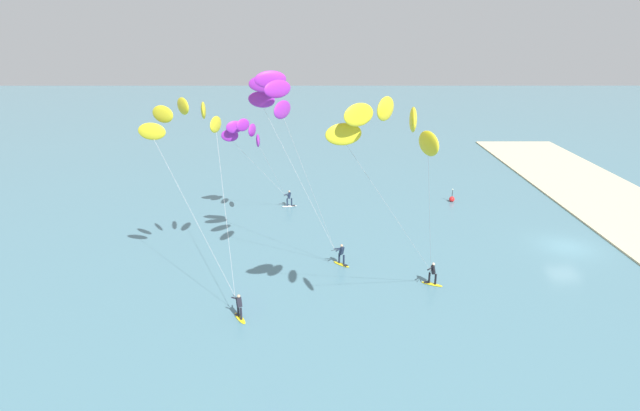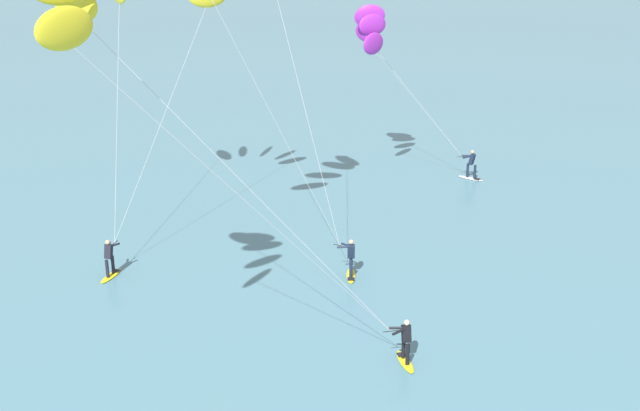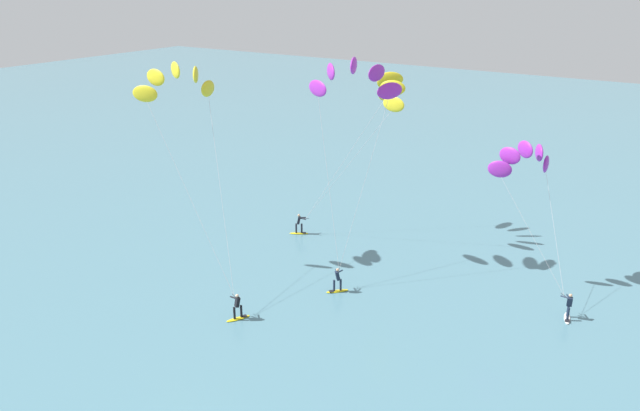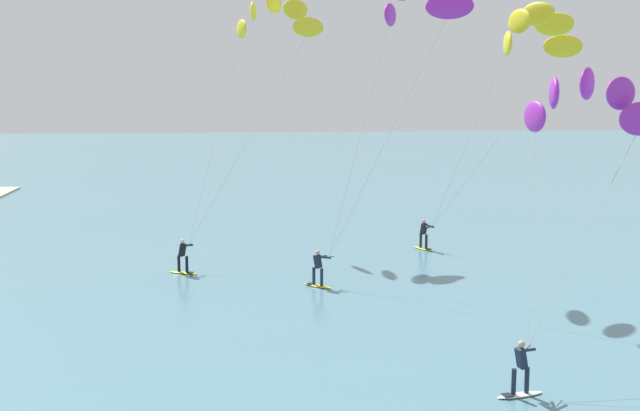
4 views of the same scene
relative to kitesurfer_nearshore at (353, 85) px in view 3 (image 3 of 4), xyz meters
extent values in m
ellipsoid|color=yellow|center=(1.79, -4.60, -12.60)|extent=(1.28, 1.35, 0.08)
cube|color=black|center=(1.51, -4.91, -12.55)|extent=(0.40, 0.40, 0.02)
cylinder|color=#192338|center=(1.93, -4.44, -12.17)|extent=(0.14, 0.14, 0.78)
cylinder|color=#192338|center=(1.64, -4.77, -12.17)|extent=(0.14, 0.14, 0.78)
cube|color=#192338|center=(1.79, -4.60, -11.48)|extent=(0.44, 0.44, 0.63)
sphere|color=tan|center=(1.79, -4.60, -11.06)|extent=(0.20, 0.20, 0.20)
cylinder|color=black|center=(1.59, -4.09, -11.33)|extent=(0.23, 0.52, 0.03)
cylinder|color=#192338|center=(1.58, -4.39, -11.30)|extent=(0.48, 0.50, 0.15)
cylinder|color=#192338|center=(1.79, -4.31, -11.30)|extent=(0.10, 0.60, 0.15)
ellipsoid|color=purple|center=(2.18, 1.03, -0.33)|extent=(1.14, 2.04, 1.10)
ellipsoid|color=purple|center=(1.35, 0.71, 0.80)|extent=(0.37, 2.10, 1.10)
ellipsoid|color=purple|center=(-0.06, 0.16, 1.23)|extent=(1.05, 2.07, 1.10)
ellipsoid|color=purple|center=(-1.48, -0.38, 0.80)|extent=(1.68, 1.73, 1.10)
ellipsoid|color=purple|center=(-2.31, -0.70, -0.33)|extent=(2.04, 1.14, 1.10)
cylinder|color=#B2B2B7|center=(1.88, -1.53, -5.98)|extent=(0.61, 5.14, 10.70)
cylinder|color=#B2B2B7|center=(-0.36, -2.40, -5.98)|extent=(3.91, 3.41, 10.70)
ellipsoid|color=yellow|center=(-1.39, -10.80, -12.60)|extent=(1.01, 1.50, 0.08)
cube|color=black|center=(-1.20, -10.44, -12.55)|extent=(0.38, 0.38, 0.02)
cylinder|color=black|center=(-1.49, -11.00, -12.17)|extent=(0.14, 0.14, 0.78)
cylinder|color=black|center=(-1.29, -10.61, -12.17)|extent=(0.14, 0.14, 0.78)
cube|color=black|center=(-1.39, -10.80, -11.48)|extent=(0.41, 0.42, 0.63)
sphere|color=beige|center=(-1.39, -10.80, -11.06)|extent=(0.20, 0.20, 0.20)
cylinder|color=black|center=(-1.87, -10.53, -11.33)|extent=(0.49, 0.29, 0.03)
cylinder|color=black|center=(-1.68, -10.77, -11.30)|extent=(0.61, 0.17, 0.15)
cylinder|color=black|center=(-1.58, -10.57, -11.30)|extent=(0.45, 0.52, 0.15)
ellipsoid|color=yellow|center=(-9.01, -4.11, -0.49)|extent=(0.81, 1.86, 1.10)
ellipsoid|color=yellow|center=(-9.39, -4.79, 0.51)|extent=(1.39, 1.65, 1.10)
ellipsoid|color=yellow|center=(-10.04, -5.96, 0.89)|extent=(1.77, 1.18, 1.10)
ellipsoid|color=yellow|center=(-10.70, -7.13, 0.51)|extent=(1.87, 0.53, 1.10)
ellipsoid|color=yellow|center=(-11.08, -7.81, -0.49)|extent=(1.86, 0.81, 1.10)
cylinder|color=#B2B2B7|center=(-5.44, -7.32, -6.06)|extent=(7.16, 6.44, 10.55)
cylinder|color=#B2B2B7|center=(-6.48, -9.17, -6.06)|extent=(9.23, 2.74, 10.55)
ellipsoid|color=white|center=(15.15, 0.05, -12.60)|extent=(0.70, 1.54, 0.08)
cube|color=black|center=(15.25, -0.35, -12.55)|extent=(0.34, 0.34, 0.02)
cylinder|color=#192338|center=(15.10, 0.26, -12.17)|extent=(0.14, 0.14, 0.78)
cylinder|color=#192338|center=(15.20, -0.17, -12.17)|extent=(0.14, 0.14, 0.78)
cube|color=#192338|center=(15.15, 0.05, -11.48)|extent=(0.37, 0.38, 0.63)
sphere|color=tan|center=(15.15, 0.05, -11.06)|extent=(0.20, 0.20, 0.20)
cylinder|color=black|center=(14.72, 0.39, -11.33)|extent=(0.45, 0.36, 0.03)
cylinder|color=#192338|center=(14.87, 0.13, -11.30)|extent=(0.60, 0.26, 0.15)
cylinder|color=#192338|center=(15.00, 0.30, -11.30)|extent=(0.38, 0.57, 0.15)
ellipsoid|color=purple|center=(11.67, 5.00, -4.75)|extent=(0.50, 1.54, 1.10)
ellipsoid|color=purple|center=(11.28, 4.50, -3.93)|extent=(1.02, 1.48, 1.10)
ellipsoid|color=purple|center=(10.60, 3.63, -3.61)|extent=(1.39, 1.19, 1.10)
ellipsoid|color=purple|center=(9.92, 2.77, -3.93)|extent=(1.55, 0.72, 1.10)
ellipsoid|color=purple|center=(9.52, 2.26, -4.75)|extent=(1.54, 0.50, 1.10)
cylinder|color=#B2B2B7|center=(13.20, 2.69, -8.19)|extent=(3.07, 4.63, 6.29)
cylinder|color=#B2B2B7|center=(12.12, 1.33, -8.19)|extent=(5.22, 1.89, 6.29)
ellipsoid|color=yellow|center=(-5.86, 1.96, -12.60)|extent=(1.47, 1.08, 0.08)
cube|color=black|center=(-5.50, 2.17, -12.55)|extent=(0.39, 0.39, 0.02)
cylinder|color=black|center=(-6.05, 1.85, -12.17)|extent=(0.14, 0.14, 0.78)
cylinder|color=black|center=(-5.67, 2.07, -12.17)|extent=(0.14, 0.14, 0.78)
cube|color=black|center=(-5.86, 1.96, -11.48)|extent=(0.43, 0.42, 0.63)
sphere|color=tan|center=(-5.86, 1.96, -11.06)|extent=(0.20, 0.20, 0.20)
cylinder|color=black|center=(-5.40, 2.27, -11.33)|extent=(0.47, 0.34, 0.03)
cylinder|color=black|center=(-5.69, 2.21, -11.30)|extent=(0.41, 0.55, 0.15)
cylinder|color=black|center=(-5.57, 2.03, -11.30)|extent=(0.61, 0.22, 0.15)
ellipsoid|color=yellow|center=(1.01, 4.05, -1.83)|extent=(1.90, 0.66, 1.10)
ellipsoid|color=yellow|center=(0.56, 4.70, -0.81)|extent=(1.90, 0.70, 1.10)
ellipsoid|color=yellow|center=(-0.21, 5.83, -0.42)|extent=(1.73, 1.32, 1.10)
ellipsoid|color=yellow|center=(-0.98, 6.95, -0.81)|extent=(1.29, 1.75, 1.10)
ellipsoid|color=yellow|center=(-1.43, 7.61, -1.83)|extent=(0.66, 1.90, 1.10)
cylinder|color=#B2B2B7|center=(-2.20, 3.16, -6.73)|extent=(6.43, 1.79, 9.21)
cylinder|color=#B2B2B7|center=(-3.42, 4.94, -6.73)|extent=(3.99, 5.35, 9.21)
camera|label=1|loc=(-33.86, -2.94, 4.49)|focal=29.22mm
camera|label=2|loc=(-20.06, -27.94, 3.01)|focal=47.41mm
camera|label=3|loc=(20.63, -35.51, 6.80)|focal=35.03mm
camera|label=4|loc=(36.97, -7.96, -3.61)|focal=45.43mm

